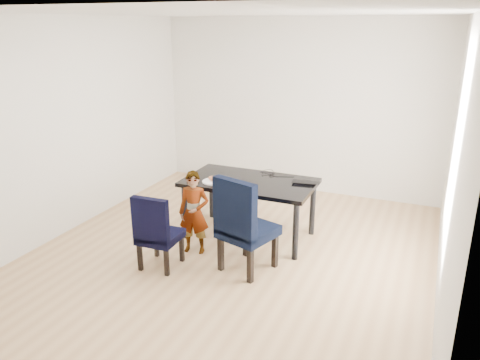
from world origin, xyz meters
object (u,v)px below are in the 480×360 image
at_px(chair_left, 160,230).
at_px(laptop, 306,182).
at_px(chair_right, 248,223).
at_px(plate, 213,182).
at_px(dining_table, 249,209).
at_px(child, 194,213).

distance_m(chair_left, laptop, 1.86).
distance_m(chair_right, plate, 0.91).
bearing_deg(plate, chair_right, -38.32).
relative_size(dining_table, chair_left, 1.83).
bearing_deg(laptop, plate, 14.40).
relative_size(dining_table, child, 1.60).
height_order(child, laptop, child).
bearing_deg(chair_right, laptop, 86.31).
height_order(chair_left, chair_right, chair_right).
relative_size(plate, laptop, 0.78).
xyz_separation_m(chair_left, laptop, (1.28, 1.31, 0.33)).
bearing_deg(plate, dining_table, 30.77).
bearing_deg(laptop, child, 29.80).
relative_size(chair_left, plate, 3.30).
relative_size(chair_right, laptop, 3.23).
distance_m(chair_left, child, 0.50).
height_order(chair_right, plate, chair_right).
bearing_deg(plate, laptop, 22.36).
distance_m(chair_left, plate, 0.96).
height_order(dining_table, laptop, laptop).
relative_size(chair_left, child, 0.88).
distance_m(chair_left, chair_right, 0.98).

